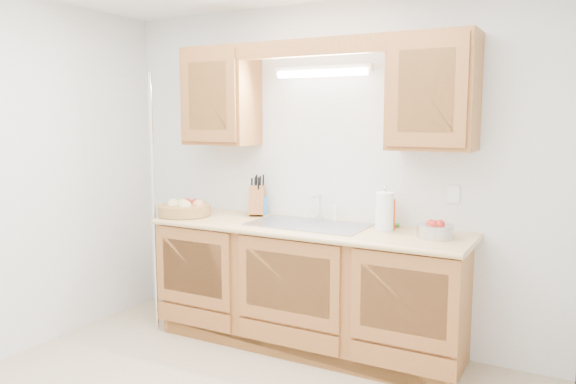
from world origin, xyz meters
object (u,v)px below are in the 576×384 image
Objects in this scene: fruit_basket at (184,208)px; knife_block at (257,200)px; apple_bowl at (435,230)px; paper_towel at (384,212)px.

fruit_basket is 1.52× the size of knife_block.
knife_block reaches higher than fruit_basket.
knife_block is at bearing 172.87° from apple_bowl.
paper_towel is 1.18× the size of apple_bowl.
fruit_basket reaches higher than apple_bowl.
knife_block is 1.07× the size of paper_towel.
paper_towel is at bearing 6.64° from fruit_basket.
knife_block is at bearing 174.60° from paper_towel.
paper_towel reaches higher than fruit_basket.
fruit_basket is 1.58m from paper_towel.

